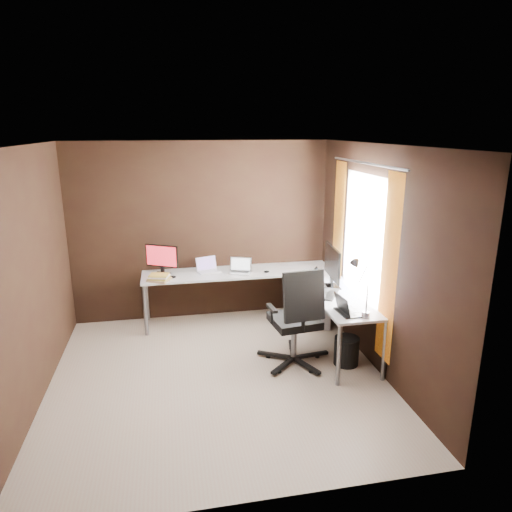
{
  "coord_description": "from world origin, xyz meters",
  "views": [
    {
      "loc": [
        -0.45,
        -4.5,
        2.66
      ],
      "look_at": [
        0.62,
        0.95,
        1.1
      ],
      "focal_mm": 32.0,
      "sensor_mm": 36.0,
      "label": 1
    }
  ],
  "objects_px": {
    "laptop_white": "(208,268)",
    "laptop_silver": "(240,269)",
    "laptop_black_big": "(321,289)",
    "monitor_left": "(162,258)",
    "wastebasket": "(346,351)",
    "laptop_black_small": "(346,309)",
    "book_stack": "(159,278)",
    "desk_lamp": "(360,281)",
    "monitor_right": "(332,264)",
    "drawer_pedestal": "(311,304)",
    "office_chair": "(295,336)"
  },
  "relations": [
    {
      "from": "monitor_right",
      "to": "laptop_white",
      "type": "height_order",
      "value": "monitor_right"
    },
    {
      "from": "wastebasket",
      "to": "laptop_black_big",
      "type": "bearing_deg",
      "value": 114.46
    },
    {
      "from": "laptop_silver",
      "to": "laptop_white",
      "type": "bearing_deg",
      "value": -176.03
    },
    {
      "from": "laptop_black_big",
      "to": "wastebasket",
      "type": "bearing_deg",
      "value": -123.35
    },
    {
      "from": "drawer_pedestal",
      "to": "laptop_black_small",
      "type": "bearing_deg",
      "value": -91.99
    },
    {
      "from": "monitor_left",
      "to": "wastebasket",
      "type": "height_order",
      "value": "monitor_left"
    },
    {
      "from": "monitor_right",
      "to": "book_stack",
      "type": "height_order",
      "value": "monitor_right"
    },
    {
      "from": "laptop_white",
      "to": "monitor_left",
      "type": "bearing_deg",
      "value": 162.5
    },
    {
      "from": "drawer_pedestal",
      "to": "laptop_white",
      "type": "distance_m",
      "value": 1.52
    },
    {
      "from": "laptop_white",
      "to": "laptop_black_big",
      "type": "relative_size",
      "value": 0.66
    },
    {
      "from": "laptop_silver",
      "to": "office_chair",
      "type": "distance_m",
      "value": 1.44
    },
    {
      "from": "monitor_right",
      "to": "laptop_white",
      "type": "relative_size",
      "value": 1.87
    },
    {
      "from": "laptop_black_small",
      "to": "wastebasket",
      "type": "distance_m",
      "value": 0.66
    },
    {
      "from": "laptop_black_small",
      "to": "office_chair",
      "type": "xyz_separation_m",
      "value": [
        -0.46,
        0.33,
        -0.43
      ]
    },
    {
      "from": "monitor_right",
      "to": "wastebasket",
      "type": "xyz_separation_m",
      "value": [
        -0.02,
        -0.63,
        -0.86
      ]
    },
    {
      "from": "monitor_left",
      "to": "desk_lamp",
      "type": "distance_m",
      "value": 2.76
    },
    {
      "from": "monitor_right",
      "to": "book_stack",
      "type": "distance_m",
      "value": 2.25
    },
    {
      "from": "monitor_left",
      "to": "laptop_black_small",
      "type": "xyz_separation_m",
      "value": [
        1.95,
        -1.78,
        -0.18
      ]
    },
    {
      "from": "monitor_right",
      "to": "office_chair",
      "type": "relative_size",
      "value": 0.54
    },
    {
      "from": "monitor_left",
      "to": "desk_lamp",
      "type": "xyz_separation_m",
      "value": [
        2.04,
        -1.86,
        0.16
      ]
    },
    {
      "from": "monitor_right",
      "to": "laptop_black_small",
      "type": "relative_size",
      "value": 1.92
    },
    {
      "from": "laptop_silver",
      "to": "wastebasket",
      "type": "height_order",
      "value": "laptop_silver"
    },
    {
      "from": "laptop_black_small",
      "to": "desk_lamp",
      "type": "bearing_deg",
      "value": -136.32
    },
    {
      "from": "desk_lamp",
      "to": "wastebasket",
      "type": "distance_m",
      "value": 1.0
    },
    {
      "from": "book_stack",
      "to": "laptop_white",
      "type": "bearing_deg",
      "value": 22.4
    },
    {
      "from": "laptop_silver",
      "to": "laptop_black_big",
      "type": "distance_m",
      "value": 1.3
    },
    {
      "from": "laptop_black_small",
      "to": "laptop_black_big",
      "type": "bearing_deg",
      "value": 2.24
    },
    {
      "from": "laptop_white",
      "to": "laptop_black_small",
      "type": "distance_m",
      "value": 2.22
    },
    {
      "from": "monitor_left",
      "to": "laptop_white",
      "type": "xyz_separation_m",
      "value": [
        0.62,
        -0.0,
        -0.19
      ]
    },
    {
      "from": "book_stack",
      "to": "desk_lamp",
      "type": "distance_m",
      "value": 2.64
    },
    {
      "from": "monitor_left",
      "to": "book_stack",
      "type": "bearing_deg",
      "value": -71.28
    },
    {
      "from": "drawer_pedestal",
      "to": "laptop_white",
      "type": "relative_size",
      "value": 1.75
    },
    {
      "from": "monitor_left",
      "to": "monitor_right",
      "type": "bearing_deg",
      "value": 3.67
    },
    {
      "from": "laptop_silver",
      "to": "laptop_black_big",
      "type": "relative_size",
      "value": 0.7
    },
    {
      "from": "wastebasket",
      "to": "laptop_black_small",
      "type": "bearing_deg",
      "value": -119.74
    },
    {
      "from": "monitor_right",
      "to": "office_chair",
      "type": "xyz_separation_m",
      "value": [
        -0.6,
        -0.5,
        -0.68
      ]
    },
    {
      "from": "laptop_black_big",
      "to": "desk_lamp",
      "type": "relative_size",
      "value": 0.83
    },
    {
      "from": "book_stack",
      "to": "monitor_right",
      "type": "bearing_deg",
      "value": -17.44
    },
    {
      "from": "drawer_pedestal",
      "to": "monitor_left",
      "type": "xyz_separation_m",
      "value": [
        -2.0,
        0.42,
        0.66
      ]
    },
    {
      "from": "monitor_left",
      "to": "monitor_right",
      "type": "distance_m",
      "value": 2.29
    },
    {
      "from": "drawer_pedestal",
      "to": "monitor_right",
      "type": "relative_size",
      "value": 0.94
    },
    {
      "from": "laptop_black_small",
      "to": "book_stack",
      "type": "distance_m",
      "value": 2.5
    },
    {
      "from": "monitor_right",
      "to": "book_stack",
      "type": "bearing_deg",
      "value": 77.71
    },
    {
      "from": "monitor_right",
      "to": "office_chair",
      "type": "bearing_deg",
      "value": 134.9
    },
    {
      "from": "laptop_silver",
      "to": "laptop_black_small",
      "type": "height_order",
      "value": "laptop_black_small"
    },
    {
      "from": "drawer_pedestal",
      "to": "laptop_white",
      "type": "height_order",
      "value": "laptop_white"
    },
    {
      "from": "monitor_right",
      "to": "laptop_black_big",
      "type": "relative_size",
      "value": 1.24
    },
    {
      "from": "laptop_white",
      "to": "laptop_silver",
      "type": "bearing_deg",
      "value": -35.02
    },
    {
      "from": "laptop_silver",
      "to": "book_stack",
      "type": "bearing_deg",
      "value": -151.43
    },
    {
      "from": "drawer_pedestal",
      "to": "office_chair",
      "type": "bearing_deg",
      "value": -116.6
    }
  ]
}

